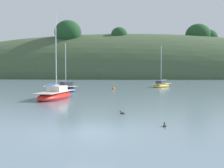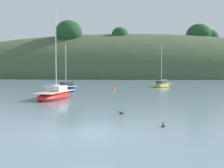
{
  "view_description": "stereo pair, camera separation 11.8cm",
  "coord_description": "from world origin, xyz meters",
  "px_view_note": "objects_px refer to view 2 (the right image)",
  "views": [
    {
      "loc": [
        1.84,
        -13.25,
        3.01
      ],
      "look_at": [
        0.0,
        20.0,
        1.2
      ],
      "focal_mm": 45.98,
      "sensor_mm": 36.0,
      "label": 1
    },
    {
      "loc": [
        1.96,
        -13.24,
        3.01
      ],
      "look_at": [
        0.0,
        20.0,
        1.2
      ],
      "focal_mm": 45.98,
      "sensor_mm": 36.0,
      "label": 2
    }
  ],
  "objects_px": {
    "duck_lead": "(163,126)",
    "sailboat_yellow_far": "(162,85)",
    "sailboat_grey_yawl": "(65,88)",
    "duck_trailing": "(121,113)",
    "mooring_buoy_channel": "(114,89)",
    "sailboat_navy_dinghy": "(55,95)"
  },
  "relations": [
    {
      "from": "sailboat_grey_yawl",
      "to": "duck_lead",
      "type": "relative_size",
      "value": 15.6
    },
    {
      "from": "mooring_buoy_channel",
      "to": "sailboat_navy_dinghy",
      "type": "bearing_deg",
      "value": -111.36
    },
    {
      "from": "mooring_buoy_channel",
      "to": "duck_trailing",
      "type": "height_order",
      "value": "mooring_buoy_channel"
    },
    {
      "from": "sailboat_grey_yawl",
      "to": "sailboat_navy_dinghy",
      "type": "bearing_deg",
      "value": -82.66
    },
    {
      "from": "sailboat_navy_dinghy",
      "to": "duck_lead",
      "type": "xyz_separation_m",
      "value": [
        9.08,
        -13.0,
        -0.34
      ]
    },
    {
      "from": "duck_lead",
      "to": "sailboat_yellow_far",
      "type": "bearing_deg",
      "value": 83.67
    },
    {
      "from": "sailboat_yellow_far",
      "to": "mooring_buoy_channel",
      "type": "height_order",
      "value": "sailboat_yellow_far"
    },
    {
      "from": "sailboat_grey_yawl",
      "to": "mooring_buoy_channel",
      "type": "relative_size",
      "value": 12.26
    },
    {
      "from": "sailboat_yellow_far",
      "to": "duck_trailing",
      "type": "height_order",
      "value": "sailboat_yellow_far"
    },
    {
      "from": "sailboat_navy_dinghy",
      "to": "sailboat_grey_yawl",
      "type": "xyz_separation_m",
      "value": [
        -1.39,
        10.79,
        -0.04
      ]
    },
    {
      "from": "mooring_buoy_channel",
      "to": "sailboat_yellow_far",
      "type": "bearing_deg",
      "value": 37.96
    },
    {
      "from": "sailboat_navy_dinghy",
      "to": "duck_trailing",
      "type": "bearing_deg",
      "value": -52.91
    },
    {
      "from": "sailboat_navy_dinghy",
      "to": "sailboat_grey_yawl",
      "type": "relative_size",
      "value": 1.34
    },
    {
      "from": "sailboat_navy_dinghy",
      "to": "duck_trailing",
      "type": "xyz_separation_m",
      "value": [
        6.8,
        -8.99,
        -0.34
      ]
    },
    {
      "from": "sailboat_grey_yawl",
      "to": "mooring_buoy_channel",
      "type": "xyz_separation_m",
      "value": [
        6.49,
        2.24,
        -0.23
      ]
    },
    {
      "from": "duck_trailing",
      "to": "duck_lead",
      "type": "xyz_separation_m",
      "value": [
        2.28,
        -4.01,
        0.0
      ]
    },
    {
      "from": "duck_trailing",
      "to": "sailboat_grey_yawl",
      "type": "bearing_deg",
      "value": 112.48
    },
    {
      "from": "sailboat_navy_dinghy",
      "to": "sailboat_yellow_far",
      "type": "xyz_separation_m",
      "value": [
        12.62,
        18.9,
        -0.08
      ]
    },
    {
      "from": "sailboat_navy_dinghy",
      "to": "sailboat_yellow_far",
      "type": "bearing_deg",
      "value": 56.27
    },
    {
      "from": "duck_lead",
      "to": "mooring_buoy_channel",
      "type": "bearing_deg",
      "value": 98.7
    },
    {
      "from": "sailboat_grey_yawl",
      "to": "sailboat_yellow_far",
      "type": "xyz_separation_m",
      "value": [
        14.01,
        8.11,
        -0.04
      ]
    },
    {
      "from": "sailboat_navy_dinghy",
      "to": "duck_lead",
      "type": "relative_size",
      "value": 20.94
    }
  ]
}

